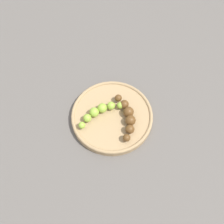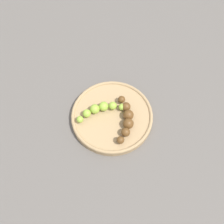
# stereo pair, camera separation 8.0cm
# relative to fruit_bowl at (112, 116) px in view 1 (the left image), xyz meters

# --- Properties ---
(ground_plane) EXTENTS (2.40, 2.40, 0.00)m
(ground_plane) POSITION_rel_fruit_bowl_xyz_m (0.00, 0.00, -0.01)
(ground_plane) COLOR #56514C
(fruit_bowl) EXTENTS (0.24, 0.24, 0.02)m
(fruit_bowl) POSITION_rel_fruit_bowl_xyz_m (0.00, 0.00, 0.00)
(fruit_bowl) COLOR #A08259
(fruit_bowl) RESTS_ON ground_plane
(banana_green) EXTENTS (0.10, 0.12, 0.03)m
(banana_green) POSITION_rel_fruit_bowl_xyz_m (0.00, -0.04, 0.02)
(banana_green) COLOR #8CAD38
(banana_green) RESTS_ON fruit_bowl
(banana_overripe) EXTENTS (0.14, 0.07, 0.03)m
(banana_overripe) POSITION_rel_fruit_bowl_xyz_m (0.00, 0.05, 0.02)
(banana_overripe) COLOR #593819
(banana_overripe) RESTS_ON fruit_bowl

